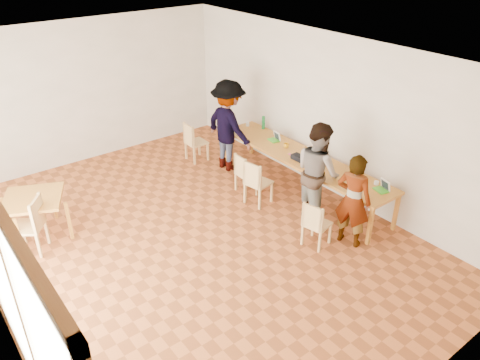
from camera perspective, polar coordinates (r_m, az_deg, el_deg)
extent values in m
plane|color=#AD5929|center=(7.94, -5.67, -6.97)|extent=(8.00, 8.00, 0.00)
cube|color=beige|center=(10.58, -18.05, 10.19)|extent=(6.00, 0.10, 3.00)
cube|color=beige|center=(4.80, 21.01, -14.08)|extent=(6.00, 0.10, 3.00)
cube|color=beige|center=(8.96, 10.35, 7.91)|extent=(0.10, 8.00, 3.00)
cube|color=white|center=(6.65, -6.94, 14.67)|extent=(6.00, 8.00, 0.04)
cube|color=#C47D2B|center=(8.95, 7.56, 2.70)|extent=(0.80, 4.00, 0.05)
cube|color=#C47D2B|center=(7.83, 15.57, -5.45)|extent=(0.06, 0.06, 0.70)
cube|color=#C47D2B|center=(10.24, -1.57, 4.09)|extent=(0.06, 0.06, 0.70)
cube|color=#C47D2B|center=(8.32, 18.47, -3.75)|extent=(0.06, 0.06, 0.70)
cube|color=#C47D2B|center=(10.61, 1.40, 5.03)|extent=(0.06, 0.06, 0.70)
cube|color=#C47D2B|center=(8.25, -23.99, -2.13)|extent=(0.90, 0.90, 0.05)
cube|color=#C47D2B|center=(8.05, -25.32, -6.40)|extent=(0.05, 0.05, 0.70)
cube|color=#C47D2B|center=(8.72, -26.64, -3.96)|extent=(0.05, 0.05, 0.70)
cube|color=#C47D2B|center=(8.18, -20.13, -4.69)|extent=(0.05, 0.05, 0.70)
cube|color=#C47D2B|center=(8.83, -21.83, -2.42)|extent=(0.05, 0.05, 0.70)
cube|color=tan|center=(7.64, 9.39, -5.31)|extent=(0.45, 0.45, 0.04)
cube|color=tan|center=(7.40, 8.84, -4.51)|extent=(0.12, 0.38, 0.40)
cube|color=tan|center=(8.64, 2.28, -0.31)|extent=(0.49, 0.49, 0.04)
cube|color=tan|center=(8.40, 1.50, 0.64)|extent=(0.12, 0.41, 0.43)
cube|color=tan|center=(9.03, 0.91, 0.78)|extent=(0.38, 0.38, 0.04)
cube|color=tan|center=(8.85, 0.05, 1.69)|extent=(0.05, 0.37, 0.39)
cube|color=tan|center=(10.32, -5.33, 4.58)|extent=(0.41, 0.41, 0.04)
cube|color=tan|center=(10.14, -6.27, 5.52)|extent=(0.04, 0.41, 0.43)
cube|color=tan|center=(8.07, -24.46, -5.22)|extent=(0.62, 0.62, 0.04)
cube|color=tan|center=(7.86, -23.47, -3.71)|extent=(0.30, 0.38, 0.47)
imported|color=gray|center=(7.57, 13.62, -2.45)|extent=(0.54, 0.67, 1.59)
imported|color=gray|center=(8.10, 9.45, 0.99)|extent=(0.88, 1.02, 1.79)
imported|color=gray|center=(9.71, -1.40, 6.62)|extent=(0.78, 1.28, 1.92)
cube|color=green|center=(8.05, 16.78, -1.19)|extent=(0.21, 0.26, 0.02)
cube|color=white|center=(8.06, 17.31, -0.55)|extent=(0.11, 0.22, 0.19)
cube|color=green|center=(8.88, 8.40, 2.70)|extent=(0.18, 0.24, 0.02)
cube|color=white|center=(8.90, 8.83, 3.33)|extent=(0.08, 0.22, 0.20)
cube|color=green|center=(9.55, 4.12, 4.86)|extent=(0.19, 0.25, 0.02)
cube|color=white|center=(9.56, 4.54, 5.41)|extent=(0.09, 0.22, 0.19)
imported|color=orange|center=(9.26, 5.65, 4.22)|extent=(0.12, 0.12, 0.09)
cylinder|color=#177734|center=(10.08, 2.87, 7.00)|extent=(0.07, 0.07, 0.28)
cylinder|color=silver|center=(10.25, 0.93, 6.84)|extent=(0.07, 0.07, 0.09)
cylinder|color=white|center=(8.22, 16.29, -0.34)|extent=(0.08, 0.08, 0.06)
cube|color=#D74674|center=(8.98, 6.20, 3.10)|extent=(0.05, 0.10, 0.01)
cube|color=black|center=(8.79, 7.13, 2.74)|extent=(0.16, 0.26, 0.09)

